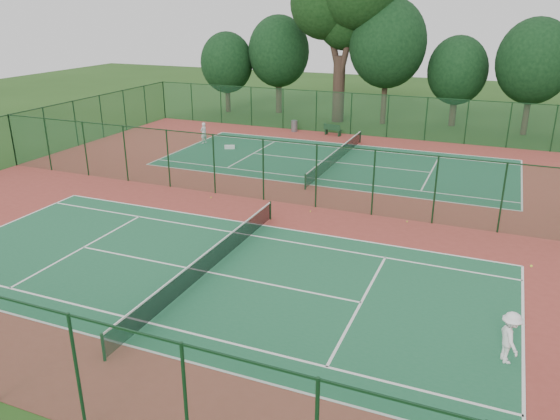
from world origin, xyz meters
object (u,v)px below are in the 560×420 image
at_px(player_near, 510,338).
at_px(bench, 333,130).
at_px(kit_bag, 230,147).
at_px(big_tree, 344,2).
at_px(player_far, 204,133).
at_px(trash_bin, 294,126).

height_order(player_near, bench, player_near).
relative_size(kit_bag, big_tree, 0.05).
distance_m(player_far, trash_bin, 8.46).
relative_size(trash_bin, kit_bag, 1.27).
xyz_separation_m(player_near, bench, (-14.17, 27.70, -0.35)).
distance_m(kit_bag, big_tree, 17.62).
bearing_deg(big_tree, bench, -78.57).
distance_m(player_near, player_far, 31.02).
height_order(trash_bin, bench, trash_bin).
xyz_separation_m(player_far, big_tree, (7.30, 12.70, 9.64)).
xyz_separation_m(player_far, bench, (8.54, 6.57, -0.34)).
bearing_deg(trash_bin, player_far, -126.54).
xyz_separation_m(player_near, kit_bag, (-20.03, 20.33, -0.71)).
height_order(player_near, player_far, player_near).
bearing_deg(bench, big_tree, 114.10).
relative_size(player_far, trash_bin, 1.70).
distance_m(player_near, bench, 31.12).
xyz_separation_m(player_far, trash_bin, (5.03, 6.79, -0.35)).
bearing_deg(player_near, trash_bin, 11.89).
height_order(player_near, kit_bag, player_near).
relative_size(player_near, kit_bag, 2.21).
relative_size(trash_bin, bench, 0.60).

